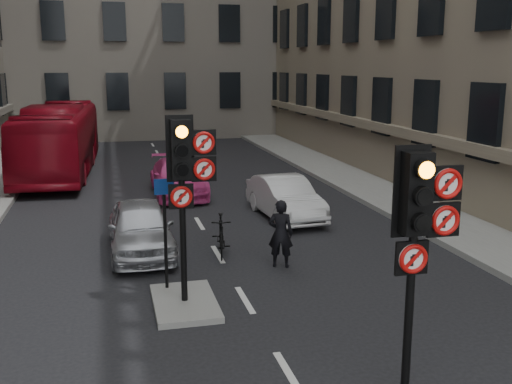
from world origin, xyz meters
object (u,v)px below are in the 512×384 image
motorcyclist (281,234)px  car_white (285,198)px  bus_red (59,140)px  signal_near (420,220)px  signal_far (186,169)px  motorcycle (221,235)px  car_silver (141,227)px  car_pink (178,177)px  info_sign (165,218)px

motorcyclist → car_white: bearing=-84.7°
bus_red → signal_near: bearing=-70.1°
signal_far → bus_red: size_ratio=0.34×
signal_near → motorcycle: 7.45m
motorcycle → motorcyclist: bearing=-37.2°
car_silver → motorcycle: size_ratio=2.36×
signal_far → car_white: 7.46m
car_pink → bus_red: size_ratio=0.41×
car_pink → bus_red: bus_red is taller
signal_near → car_pink: 14.38m
signal_far → car_pink: (0.99, 10.15, -2.07)m
car_white → info_sign: size_ratio=1.67×
motorcycle → bus_red: bearing=119.7°
bus_red → motorcycle: (4.59, -12.49, -0.99)m
car_silver → car_white: size_ratio=1.01×
motorcyclist → bus_red: bearing=-44.0°
motorcycle → info_sign: (-1.55, -2.27, 1.10)m
signal_far → car_silver: signal_far is taller
info_sign → car_white: bearing=52.9°
car_white → motorcyclist: size_ratio=2.39×
signal_near → bus_red: (-5.99, 19.50, -1.11)m
bus_red → motorcycle: 13.34m
signal_far → car_silver: size_ratio=0.93×
motorcycle → info_sign: size_ratio=0.71×
motorcyclist → info_sign: info_sign is taller
motorcyclist → motorcycle: bearing=-23.5°
motorcycle → info_sign: bearing=-114.8°
car_white → car_pink: 4.92m
car_white → car_silver: bearing=-155.3°
signal_far → bus_red: bearing=102.3°
bus_red → motorcycle: size_ratio=6.51×
car_white → car_pink: car_pink is taller
car_silver → info_sign: bearing=-83.3°
motorcycle → motorcyclist: size_ratio=1.02×
bus_red → signal_far: bearing=-74.9°
car_silver → car_white: bearing=29.0°
info_sign → motorcyclist: bearing=21.3°
car_silver → motorcyclist: bearing=-31.0°
motorcyclist → info_sign: 3.01m
motorcyclist → signal_near: bearing=115.6°
car_silver → bus_red: 12.23m
signal_near → signal_far: signal_far is taller
bus_red → info_sign: size_ratio=4.65×
bus_red → car_silver: bearing=-74.5°
car_white → info_sign: info_sign is taller
motorcyclist → info_sign: (-2.72, -1.04, 0.80)m
signal_far → motorcyclist: (2.36, 1.77, -1.91)m
signal_far → car_pink: size_ratio=0.82×
car_pink → signal_far: bearing=-96.0°
car_white → signal_near: bearing=-101.1°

